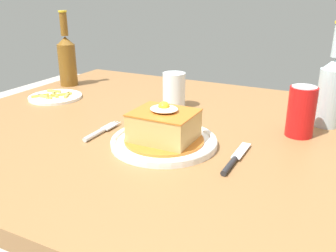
{
  "coord_description": "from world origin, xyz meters",
  "views": [
    {
      "loc": [
        0.43,
        -0.81,
        1.09
      ],
      "look_at": [
        0.07,
        -0.09,
        0.79
      ],
      "focal_mm": 39.53,
      "sensor_mm": 36.0,
      "label": 1
    }
  ],
  "objects": [
    {
      "name": "side_plate_fries",
      "position": [
        -0.43,
        0.07,
        0.75
      ],
      "size": [
        0.17,
        0.17,
        0.02
      ],
      "color": "white",
      "rests_on": "dining_table"
    },
    {
      "name": "beer_bottle_clear",
      "position": [
        0.39,
        0.19,
        0.84
      ],
      "size": [
        0.06,
        0.06,
        0.27
      ],
      "color": "#ADC6CC",
      "rests_on": "dining_table"
    },
    {
      "name": "knife",
      "position": [
        0.24,
        -0.13,
        0.75
      ],
      "size": [
        0.02,
        0.17,
        0.01
      ],
      "color": "#262628",
      "rests_on": "dining_table"
    },
    {
      "name": "soda_can",
      "position": [
        0.33,
        0.09,
        0.81
      ],
      "size": [
        0.07,
        0.07,
        0.12
      ],
      "color": "red",
      "rests_on": "dining_table"
    },
    {
      "name": "sandwich_meal",
      "position": [
        0.07,
        -0.11,
        0.79
      ],
      "size": [
        0.18,
        0.18,
        0.09
      ],
      "color": "#C66B23",
      "rests_on": "main_plate"
    },
    {
      "name": "fork",
      "position": [
        -0.11,
        -0.12,
        0.75
      ],
      "size": [
        0.02,
        0.14,
        0.01
      ],
      "color": "silver",
      "rests_on": "dining_table"
    },
    {
      "name": "main_plate",
      "position": [
        0.07,
        -0.11,
        0.75
      ],
      "size": [
        0.25,
        0.25,
        0.02
      ],
      "color": "white",
      "rests_on": "dining_table"
    },
    {
      "name": "drinking_glass",
      "position": [
        -0.04,
        0.16,
        0.79
      ],
      "size": [
        0.07,
        0.07,
        0.1
      ],
      "color": "#3F2314",
      "rests_on": "dining_table"
    },
    {
      "name": "beer_bottle_amber",
      "position": [
        -0.51,
        0.23,
        0.84
      ],
      "size": [
        0.06,
        0.06,
        0.27
      ],
      "color": "brown",
      "rests_on": "dining_table"
    },
    {
      "name": "dining_table",
      "position": [
        0.0,
        0.0,
        0.64
      ],
      "size": [
        1.18,
        1.01,
        0.75
      ],
      "color": "olive",
      "rests_on": "ground_plane"
    }
  ]
}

